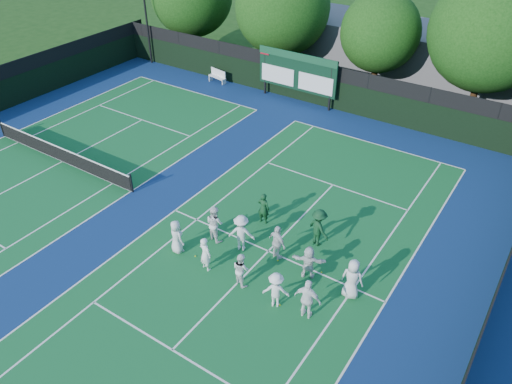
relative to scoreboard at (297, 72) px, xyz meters
The scene contains 30 objects.
ground 17.23m from the scoreboard, 65.78° to the right, with size 120.00×120.00×0.00m, color #183D10.
court_apron 14.78m from the scoreboard, 86.03° to the right, with size 34.00×32.00×0.01m, color navy.
near_court 16.33m from the scoreboard, 64.32° to the right, with size 11.05×23.85×0.01m.
left_court 16.32m from the scoreboard, 115.60° to the right, with size 11.05×23.85×0.01m.
back_fence 1.38m from the scoreboard, 22.25° to the left, with size 34.00×0.08×3.00m.
divider_fence_right 21.68m from the scoreboard, 42.33° to the right, with size 0.08×32.00×3.00m.
scoreboard is the anchor object (origin of this frame).
clubhouse 9.80m from the scoreboard, 59.22° to the left, with size 18.00×6.00×4.00m, color slate.
tennis_net 16.26m from the scoreboard, 115.60° to the right, with size 11.30×0.10×1.10m.
bench 6.95m from the scoreboard, behind, with size 1.63×0.73×1.00m.
tree_b 5.99m from the scoreboard, 131.09° to the left, with size 7.07×7.07×8.71m.
tree_c 6.26m from the scoreboard, 43.19° to the left, with size 5.40×5.40×7.32m.
tree_d 12.23m from the scoreboard, 19.85° to the left, with size 7.29×7.29×9.42m.
tennis_ball_0 17.41m from the scoreboard, 74.78° to the right, with size 0.07×0.07×0.07m, color #C0D919.
tennis_ball_1 16.91m from the scoreboard, 62.68° to the right, with size 0.07×0.07×0.07m, color #C0D919.
tennis_ball_2 19.45m from the scoreboard, 61.88° to the right, with size 0.07×0.07×0.07m, color #C0D919.
tennis_ball_3 15.92m from the scoreboard, 81.77° to the right, with size 0.07×0.07×0.07m, color #C0D919.
tennis_ball_5 17.54m from the scoreboard, 56.46° to the right, with size 0.07×0.07×0.07m, color #C0D919.
player_front_0 17.25m from the scoreboard, 77.75° to the right, with size 0.80×0.52×1.64m, color silver.
player_front_1 17.88m from the scoreboard, 72.36° to the right, with size 0.61×0.40×1.66m, color white.
player_front_2 18.36m from the scoreboard, 67.07° to the right, with size 0.75×0.58×1.54m, color white.
player_front_3 19.35m from the scoreboard, 62.40° to the right, with size 1.04×0.60×1.61m, color white.
player_front_4 19.82m from the scoreboard, 58.86° to the right, with size 1.07×0.44×1.82m, color white.
player_back_0 15.90m from the scoreboard, 73.45° to the right, with size 0.86×0.67×1.78m, color silver.
player_back_1 16.27m from the scoreboard, 68.61° to the right, with size 1.17×0.67×1.80m, color silver.
player_back_2 16.61m from the scoreboard, 62.87° to the right, with size 1.00×0.42×1.71m, color silver.
player_back_3 17.66m from the scoreboard, 58.42° to the right, with size 1.44×0.46×1.55m, color silver.
player_back_4 18.76m from the scoreboard, 53.39° to the right, with size 0.89×0.58×1.83m, color silver.
coach_left 14.19m from the scoreboard, 66.32° to the right, with size 0.60×0.39×1.64m, color #103C1D.
coach_right 15.56m from the scoreboard, 56.42° to the right, with size 1.20×0.69×1.86m, color #0F3A1D.
Camera 1 is at (8.86, -13.29, 14.75)m, focal length 35.00 mm.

